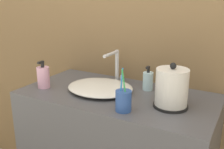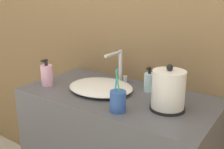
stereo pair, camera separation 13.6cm
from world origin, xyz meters
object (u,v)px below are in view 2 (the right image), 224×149
(electric_kettle, at_px, (168,92))
(toothbrush_cup, at_px, (118,101))
(shampoo_bottle, at_px, (149,82))
(lotion_bottle, at_px, (47,75))
(faucet, at_px, (119,64))

(electric_kettle, xyz_separation_m, toothbrush_cup, (-0.17, -0.15, -0.04))
(toothbrush_cup, distance_m, shampoo_bottle, 0.31)
(electric_kettle, bearing_deg, lotion_bottle, -173.10)
(toothbrush_cup, relative_size, lotion_bottle, 1.28)
(faucet, height_order, toothbrush_cup, toothbrush_cup)
(lotion_bottle, bearing_deg, faucet, 42.08)
(faucet, distance_m, electric_kettle, 0.44)
(faucet, xyz_separation_m, electric_kettle, (0.39, -0.19, -0.02))
(electric_kettle, relative_size, shampoo_bottle, 1.57)
(electric_kettle, bearing_deg, faucet, 153.65)
(electric_kettle, bearing_deg, shampoo_bottle, 137.37)
(faucet, height_order, lotion_bottle, faucet)
(shampoo_bottle, bearing_deg, electric_kettle, -42.63)
(lotion_bottle, relative_size, shampoo_bottle, 1.14)
(toothbrush_cup, xyz_separation_m, shampoo_bottle, (-0.01, 0.31, 0.00))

